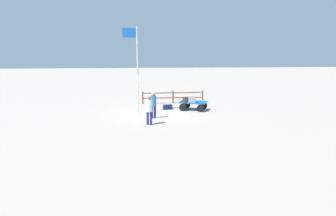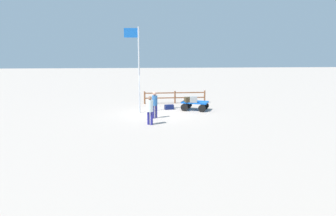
{
  "view_description": "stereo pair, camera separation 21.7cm",
  "coord_description": "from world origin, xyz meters",
  "px_view_note": "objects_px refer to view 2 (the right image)",
  "views": [
    {
      "loc": [
        1.2,
        20.09,
        4.05
      ],
      "look_at": [
        -0.22,
        6.0,
        1.46
      ],
      "focal_mm": 32.89,
      "sensor_mm": 36.0,
      "label": 1
    },
    {
      "loc": [
        0.98,
        20.11,
        4.05
      ],
      "look_at": [
        -0.22,
        6.0,
        1.46
      ],
      "focal_mm": 32.89,
      "sensor_mm": 36.0,
      "label": 2
    }
  ],
  "objects_px": {
    "suitcase_tan": "(189,100)",
    "worker_lead": "(150,108)",
    "worker_trailing": "(155,103)",
    "suitcase_dark": "(169,107)",
    "luggage_cart": "(195,104)",
    "suitcase_navy": "(191,99)",
    "flagpole": "(137,62)",
    "suitcase_grey": "(194,100)"
  },
  "relations": [
    {
      "from": "suitcase_tan",
      "to": "flagpole",
      "type": "distance_m",
      "value": 4.37
    },
    {
      "from": "luggage_cart",
      "to": "worker_trailing",
      "type": "xyz_separation_m",
      "value": [
        2.92,
        2.46,
        0.52
      ]
    },
    {
      "from": "worker_trailing",
      "to": "suitcase_tan",
      "type": "bearing_deg",
      "value": -137.44
    },
    {
      "from": "worker_lead",
      "to": "worker_trailing",
      "type": "xyz_separation_m",
      "value": [
        -0.34,
        -1.73,
        0.01
      ]
    },
    {
      "from": "suitcase_navy",
      "to": "suitcase_dark",
      "type": "xyz_separation_m",
      "value": [
        1.51,
        -0.29,
        -0.59
      ]
    },
    {
      "from": "suitcase_navy",
      "to": "worker_lead",
      "type": "bearing_deg",
      "value": 55.14
    },
    {
      "from": "suitcase_navy",
      "to": "flagpole",
      "type": "xyz_separation_m",
      "value": [
        3.7,
        0.72,
        2.61
      ]
    },
    {
      "from": "worker_lead",
      "to": "worker_trailing",
      "type": "distance_m",
      "value": 1.76
    },
    {
      "from": "suitcase_grey",
      "to": "worker_trailing",
      "type": "bearing_deg",
      "value": 36.86
    },
    {
      "from": "suitcase_grey",
      "to": "worker_trailing",
      "type": "height_order",
      "value": "worker_trailing"
    },
    {
      "from": "luggage_cart",
      "to": "flagpole",
      "type": "height_order",
      "value": "flagpole"
    },
    {
      "from": "luggage_cart",
      "to": "suitcase_grey",
      "type": "xyz_separation_m",
      "value": [
        0.15,
        0.38,
        0.36
      ]
    },
    {
      "from": "suitcase_grey",
      "to": "worker_lead",
      "type": "distance_m",
      "value": 4.92
    },
    {
      "from": "worker_trailing",
      "to": "flagpole",
      "type": "distance_m",
      "value": 3.21
    },
    {
      "from": "luggage_cart",
      "to": "worker_lead",
      "type": "relative_size",
      "value": 1.3
    },
    {
      "from": "suitcase_tan",
      "to": "worker_lead",
      "type": "relative_size",
      "value": 0.37
    },
    {
      "from": "suitcase_navy",
      "to": "worker_lead",
      "type": "relative_size",
      "value": 0.34
    },
    {
      "from": "suitcase_dark",
      "to": "worker_trailing",
      "type": "height_order",
      "value": "worker_trailing"
    },
    {
      "from": "luggage_cart",
      "to": "suitcase_tan",
      "type": "relative_size",
      "value": 3.48
    },
    {
      "from": "suitcase_navy",
      "to": "worker_lead",
      "type": "height_order",
      "value": "worker_lead"
    },
    {
      "from": "suitcase_dark",
      "to": "worker_lead",
      "type": "distance_m",
      "value": 4.89
    },
    {
      "from": "suitcase_grey",
      "to": "flagpole",
      "type": "height_order",
      "value": "flagpole"
    },
    {
      "from": "flagpole",
      "to": "suitcase_tan",
      "type": "bearing_deg",
      "value": -173.46
    },
    {
      "from": "luggage_cart",
      "to": "suitcase_tan",
      "type": "bearing_deg",
      "value": 23.93
    },
    {
      "from": "worker_trailing",
      "to": "flagpole",
      "type": "xyz_separation_m",
      "value": [
        1.05,
        -1.85,
        2.4
      ]
    },
    {
      "from": "suitcase_dark",
      "to": "worker_lead",
      "type": "xyz_separation_m",
      "value": [
        1.49,
        4.59,
        0.79
      ]
    },
    {
      "from": "luggage_cart",
      "to": "suitcase_tan",
      "type": "distance_m",
      "value": 0.62
    },
    {
      "from": "luggage_cart",
      "to": "worker_lead",
      "type": "distance_m",
      "value": 5.33
    },
    {
      "from": "luggage_cart",
      "to": "suitcase_navy",
      "type": "height_order",
      "value": "suitcase_navy"
    },
    {
      "from": "worker_lead",
      "to": "suitcase_grey",
      "type": "bearing_deg",
      "value": -129.32
    },
    {
      "from": "suitcase_navy",
      "to": "worker_trailing",
      "type": "distance_m",
      "value": 3.7
    },
    {
      "from": "suitcase_tan",
      "to": "flagpole",
      "type": "height_order",
      "value": "flagpole"
    },
    {
      "from": "worker_lead",
      "to": "flagpole",
      "type": "xyz_separation_m",
      "value": [
        0.71,
        -3.57,
        2.41
      ]
    },
    {
      "from": "suitcase_dark",
      "to": "flagpole",
      "type": "relative_size",
      "value": 0.12
    },
    {
      "from": "luggage_cart",
      "to": "worker_trailing",
      "type": "distance_m",
      "value": 3.86
    },
    {
      "from": "suitcase_navy",
      "to": "luggage_cart",
      "type": "bearing_deg",
      "value": 158.21
    },
    {
      "from": "luggage_cart",
      "to": "worker_trailing",
      "type": "bearing_deg",
      "value": 40.08
    },
    {
      "from": "luggage_cart",
      "to": "suitcase_grey",
      "type": "height_order",
      "value": "suitcase_grey"
    },
    {
      "from": "suitcase_grey",
      "to": "suitcase_tan",
      "type": "bearing_deg",
      "value": -28.16
    },
    {
      "from": "worker_lead",
      "to": "suitcase_navy",
      "type": "bearing_deg",
      "value": -124.86
    },
    {
      "from": "suitcase_navy",
      "to": "suitcase_tan",
      "type": "xyz_separation_m",
      "value": [
        0.2,
        0.32,
        0.03
      ]
    },
    {
      "from": "suitcase_grey",
      "to": "suitcase_dark",
      "type": "xyz_separation_m",
      "value": [
        1.63,
        -0.78,
        -0.65
      ]
    }
  ]
}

